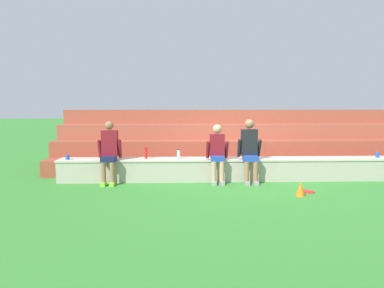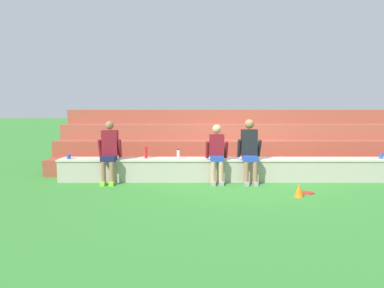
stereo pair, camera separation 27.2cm
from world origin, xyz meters
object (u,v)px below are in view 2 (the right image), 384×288
object	(u,v)px
plastic_cup_right_end	(69,157)
sports_cone	(299,190)
person_left_of_center	(217,152)
person_far_left	(110,150)
plastic_cup_middle	(381,156)
water_bottle_near_left	(146,153)
frisbee	(308,193)
water_bottle_center_gap	(179,154)
person_center	(250,149)

from	to	relation	value
plastic_cup_right_end	sports_cone	distance (m)	5.20
person_left_of_center	sports_cone	bearing A→B (deg)	-37.97
person_far_left	plastic_cup_middle	distance (m)	6.38
sports_cone	plastic_cup_right_end	bearing A→B (deg)	164.15
water_bottle_near_left	sports_cone	world-z (taller)	water_bottle_near_left
person_left_of_center	frisbee	distance (m)	2.13
water_bottle_center_gap	person_center	bearing A→B (deg)	-7.27
plastic_cup_right_end	frisbee	world-z (taller)	plastic_cup_right_end
person_far_left	frisbee	world-z (taller)	person_far_left
water_bottle_near_left	person_center	bearing A→B (deg)	-6.83
water_bottle_near_left	plastic_cup_middle	size ratio (longest dim) A/B	2.22
water_bottle_near_left	water_bottle_center_gap	bearing A→B (deg)	-5.91
person_center	frisbee	distance (m)	1.60
person_center	sports_cone	world-z (taller)	person_center
sports_cone	water_bottle_center_gap	bearing A→B (deg)	149.38
person_far_left	sports_cone	world-z (taller)	person_far_left
person_left_of_center	plastic_cup_middle	world-z (taller)	person_left_of_center
person_center	water_bottle_center_gap	world-z (taller)	person_center
person_center	plastic_cup_right_end	world-z (taller)	person_center
plastic_cup_right_end	frisbee	xyz separation A→B (m)	(5.26, -1.13, -0.57)
plastic_cup_middle	frisbee	world-z (taller)	plastic_cup_middle
person_left_of_center	plastic_cup_right_end	distance (m)	3.48
water_bottle_center_gap	sports_cone	world-z (taller)	water_bottle_center_gap
plastic_cup_right_end	person_left_of_center	bearing A→B (deg)	-3.77
water_bottle_near_left	frisbee	world-z (taller)	water_bottle_near_left
frisbee	water_bottle_center_gap	bearing A→B (deg)	157.03
person_far_left	water_bottle_center_gap	world-z (taller)	person_far_left
person_far_left	water_bottle_center_gap	xyz separation A→B (m)	(1.57, 0.20, -0.12)
person_far_left	person_left_of_center	xyz separation A→B (m)	(2.46, -0.04, -0.04)
person_far_left	plastic_cup_right_end	xyz separation A→B (m)	(-1.01, 0.19, -0.18)
water_bottle_center_gap	frisbee	size ratio (longest dim) A/B	0.89
person_left_of_center	frisbee	bearing A→B (deg)	-26.61
person_far_left	plastic_cup_right_end	size ratio (longest dim) A/B	13.93
person_left_of_center	plastic_cup_middle	bearing A→B (deg)	4.28
person_far_left	plastic_cup_right_end	distance (m)	1.04
person_center	water_bottle_near_left	bearing A→B (deg)	173.17
water_bottle_center_gap	plastic_cup_middle	size ratio (longest dim) A/B	1.80
water_bottle_center_gap	person_left_of_center	bearing A→B (deg)	-15.01
water_bottle_near_left	person_far_left	bearing A→B (deg)	-160.78
person_left_of_center	water_bottle_center_gap	size ratio (longest dim) A/B	5.92
person_center	frisbee	bearing A→B (deg)	-41.64
person_left_of_center	plastic_cup_right_end	xyz separation A→B (m)	(-3.47, 0.23, -0.14)
person_far_left	sports_cone	distance (m)	4.21
frisbee	plastic_cup_middle	bearing A→B (deg)	29.29
plastic_cup_right_end	sports_cone	xyz separation A→B (m)	(4.99, -1.42, -0.44)
person_left_of_center	water_bottle_near_left	size ratio (longest dim) A/B	4.80
water_bottle_near_left	plastic_cup_middle	bearing A→B (deg)	-0.26
person_center	water_bottle_center_gap	size ratio (longest dim) A/B	6.43
person_left_of_center	person_center	distance (m)	0.75
person_far_left	sports_cone	size ratio (longest dim) A/B	5.16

